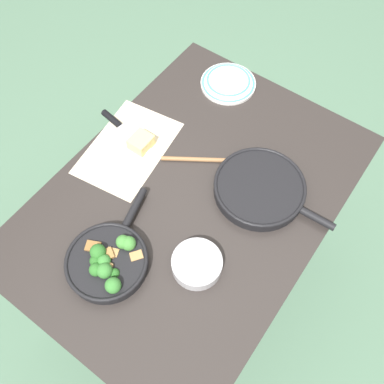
% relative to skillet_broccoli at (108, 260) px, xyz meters
% --- Properties ---
extents(ground_plane, '(14.00, 14.00, 0.00)m').
position_rel_skillet_broccoli_xyz_m(ground_plane, '(-0.33, 0.06, -0.75)').
color(ground_plane, '#51755B').
extents(dining_table_red, '(1.17, 0.83, 0.72)m').
position_rel_skillet_broccoli_xyz_m(dining_table_red, '(-0.33, 0.06, -0.11)').
color(dining_table_red, '#2D2826').
rests_on(dining_table_red, ground_plane).
extents(skillet_broccoli, '(0.38, 0.24, 0.08)m').
position_rel_skillet_broccoli_xyz_m(skillet_broccoli, '(0.00, 0.00, 0.00)').
color(skillet_broccoli, black).
rests_on(skillet_broccoli, dining_table_red).
extents(skillet_eggs, '(0.30, 0.41, 0.04)m').
position_rel_skillet_broccoli_xyz_m(skillet_eggs, '(-0.47, 0.23, -0.01)').
color(skillet_eggs, black).
rests_on(skillet_eggs, dining_table_red).
extents(wooden_spoon, '(0.21, 0.29, 0.02)m').
position_rel_skillet_broccoli_xyz_m(wooden_spoon, '(-0.50, 0.07, -0.02)').
color(wooden_spoon, '#996B42').
rests_on(wooden_spoon, dining_table_red).
extents(parchment_sheet, '(0.40, 0.29, 0.00)m').
position_rel_skillet_broccoli_xyz_m(parchment_sheet, '(-0.36, -0.23, -0.03)').
color(parchment_sheet, beige).
rests_on(parchment_sheet, dining_table_red).
extents(grater_knife, '(0.07, 0.28, 0.02)m').
position_rel_skillet_broccoli_xyz_m(grater_knife, '(-0.41, -0.30, -0.02)').
color(grater_knife, silver).
rests_on(grater_knife, dining_table_red).
extents(cheese_block, '(0.08, 0.07, 0.04)m').
position_rel_skillet_broccoli_xyz_m(cheese_block, '(-0.39, -0.20, -0.01)').
color(cheese_block, '#EFD67A').
rests_on(cheese_block, dining_table_red).
extents(dinner_plate_stack, '(0.21, 0.21, 0.03)m').
position_rel_skillet_broccoli_xyz_m(dinner_plate_stack, '(-0.81, -0.11, -0.02)').
color(dinner_plate_stack, white).
rests_on(dinner_plate_stack, dining_table_red).
extents(prep_bowl_steel, '(0.15, 0.15, 0.04)m').
position_rel_skillet_broccoli_xyz_m(prep_bowl_steel, '(-0.15, 0.22, -0.01)').
color(prep_bowl_steel, '#B7B7BC').
rests_on(prep_bowl_steel, dining_table_red).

